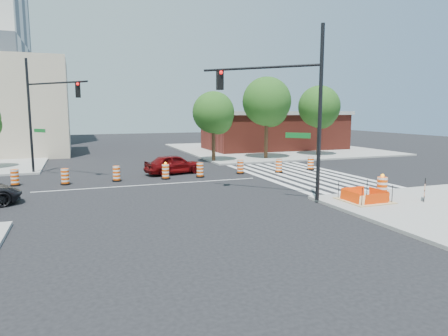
# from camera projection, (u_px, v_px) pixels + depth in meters

# --- Properties ---
(ground) EXTENTS (120.00, 120.00, 0.00)m
(ground) POSITION_uv_depth(u_px,v_px,m) (152.00, 185.00, 25.24)
(ground) COLOR black
(ground) RESTS_ON ground
(sidewalk_ne) EXTENTS (22.00, 22.00, 0.15)m
(sidewalk_ne) POSITION_uv_depth(u_px,v_px,m) (274.00, 149.00, 48.14)
(sidewalk_ne) COLOR gray
(sidewalk_ne) RESTS_ON ground
(crosswalk_east) EXTENTS (6.75, 13.50, 0.01)m
(crosswalk_east) POSITION_uv_depth(u_px,v_px,m) (303.00, 175.00, 29.02)
(crosswalk_east) COLOR silver
(crosswalk_east) RESTS_ON ground
(lane_centerline) EXTENTS (14.00, 0.12, 0.01)m
(lane_centerline) POSITION_uv_depth(u_px,v_px,m) (152.00, 185.00, 25.24)
(lane_centerline) COLOR silver
(lane_centerline) RESTS_ON ground
(excavation_pit) EXTENTS (2.20, 2.20, 0.90)m
(excavation_pit) POSITION_uv_depth(u_px,v_px,m) (364.00, 200.00, 19.96)
(excavation_pit) COLOR tan
(excavation_pit) RESTS_ON ground
(brick_storefront) EXTENTS (16.50, 8.50, 4.60)m
(brick_storefront) POSITION_uv_depth(u_px,v_px,m) (274.00, 130.00, 47.82)
(brick_storefront) COLOR maroon
(brick_storefront) RESTS_ON ground
(red_coupe) EXTENTS (4.60, 2.67, 1.47)m
(red_coupe) POSITION_uv_depth(u_px,v_px,m) (174.00, 164.00, 29.44)
(red_coupe) COLOR #590709
(red_coupe) RESTS_ON ground
(signal_pole_se) EXTENTS (4.62, 4.81, 8.63)m
(signal_pole_se) POSITION_uv_depth(u_px,v_px,m) (285.00, 98.00, 20.29)
(signal_pole_se) COLOR black
(signal_pole_se) RESTS_ON ground
(signal_pole_nw) EXTENTS (4.08, 4.87, 8.21)m
(signal_pole_nw) POSITION_uv_depth(u_px,v_px,m) (44.00, 105.00, 28.04)
(signal_pole_nw) COLOR black
(signal_pole_nw) RESTS_ON ground
(pit_drum) EXTENTS (0.64, 0.64, 1.27)m
(pit_drum) POSITION_uv_depth(u_px,v_px,m) (382.00, 188.00, 20.56)
(pit_drum) COLOR black
(pit_drum) RESTS_ON ground
(barricade) EXTENTS (0.71, 0.65, 1.08)m
(barricade) POSITION_uv_depth(u_px,v_px,m) (425.00, 189.00, 20.00)
(barricade) COLOR #F04D05
(barricade) RESTS_ON ground
(tree_north_c) EXTENTS (3.76, 3.75, 6.38)m
(tree_north_c) POSITION_uv_depth(u_px,v_px,m) (214.00, 115.00, 35.73)
(tree_north_c) COLOR #382314
(tree_north_c) RESTS_ON ground
(tree_north_d) EXTENTS (4.61, 4.61, 7.84)m
(tree_north_d) POSITION_uv_depth(u_px,v_px,m) (267.00, 104.00, 37.75)
(tree_north_d) COLOR #382314
(tree_north_d) RESTS_ON ground
(tree_north_e) EXTENTS (4.23, 4.23, 7.19)m
(tree_north_e) POSITION_uv_depth(u_px,v_px,m) (319.00, 109.00, 40.47)
(tree_north_e) COLOR #382314
(tree_north_e) RESTS_ON ground
(median_drum_1) EXTENTS (0.60, 0.60, 1.02)m
(median_drum_1) POSITION_uv_depth(u_px,v_px,m) (15.00, 178.00, 24.79)
(median_drum_1) COLOR black
(median_drum_1) RESTS_ON ground
(median_drum_2) EXTENTS (0.60, 0.60, 1.02)m
(median_drum_2) POSITION_uv_depth(u_px,v_px,m) (65.00, 177.00, 25.16)
(median_drum_2) COLOR black
(median_drum_2) RESTS_ON ground
(median_drum_3) EXTENTS (0.60, 0.60, 1.02)m
(median_drum_3) POSITION_uv_depth(u_px,v_px,m) (117.00, 174.00, 26.35)
(median_drum_3) COLOR black
(median_drum_3) RESTS_ON ground
(median_drum_4) EXTENTS (0.60, 0.60, 1.18)m
(median_drum_4) POSITION_uv_depth(u_px,v_px,m) (166.00, 172.00, 27.21)
(median_drum_4) COLOR black
(median_drum_4) RESTS_ON ground
(median_drum_5) EXTENTS (0.60, 0.60, 1.02)m
(median_drum_5) POSITION_uv_depth(u_px,v_px,m) (200.00, 171.00, 27.97)
(median_drum_5) COLOR black
(median_drum_5) RESTS_ON ground
(median_drum_6) EXTENTS (0.60, 0.60, 1.02)m
(median_drum_6) POSITION_uv_depth(u_px,v_px,m) (240.00, 167.00, 29.58)
(median_drum_6) COLOR black
(median_drum_6) RESTS_ON ground
(median_drum_7) EXTENTS (0.60, 0.60, 1.02)m
(median_drum_7) POSITION_uv_depth(u_px,v_px,m) (279.00, 166.00, 30.07)
(median_drum_7) COLOR black
(median_drum_7) RESTS_ON ground
(median_drum_8) EXTENTS (0.60, 0.60, 1.02)m
(median_drum_8) POSITION_uv_depth(u_px,v_px,m) (311.00, 164.00, 31.47)
(median_drum_8) COLOR black
(median_drum_8) RESTS_ON ground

